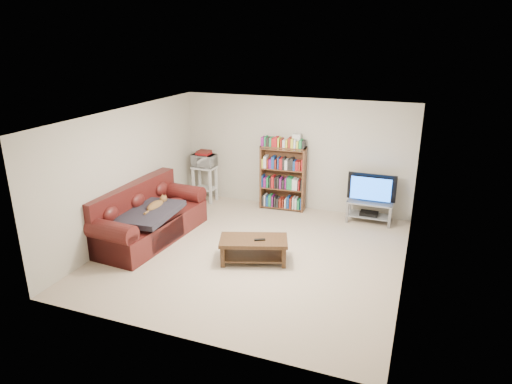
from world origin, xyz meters
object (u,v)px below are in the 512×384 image
at_px(coffee_table, 254,246).
at_px(tv_stand, 369,208).
at_px(bookshelf, 283,177).
at_px(sofa, 146,220).

relative_size(coffee_table, tv_stand, 1.39).
distance_m(coffee_table, bookshelf, 2.58).
bearing_deg(tv_stand, sofa, -150.00).
bearing_deg(tv_stand, coffee_table, -123.66).
relative_size(coffee_table, bookshelf, 0.89).
xyz_separation_m(sofa, tv_stand, (3.81, 2.22, -0.04)).
height_order(sofa, tv_stand, sofa).
height_order(coffee_table, tv_stand, tv_stand).
bearing_deg(coffee_table, bookshelf, 77.42).
bearing_deg(coffee_table, sofa, 156.05).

